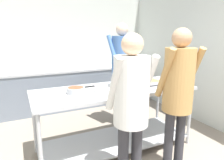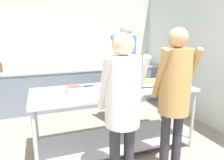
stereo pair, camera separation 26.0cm
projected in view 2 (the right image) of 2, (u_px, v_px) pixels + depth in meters
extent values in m
cube|color=silver|center=(78.00, 47.00, 4.78)|extent=(3.94, 0.06, 2.65)
cube|color=silver|center=(204.00, 51.00, 3.63)|extent=(0.06, 4.06, 2.65)
cube|color=slate|center=(82.00, 88.00, 4.64)|extent=(3.78, 0.62, 0.84)
cube|color=#ADAFB5|center=(81.00, 69.00, 4.54)|extent=(3.78, 0.65, 0.04)
cube|color=black|center=(104.00, 67.00, 4.72)|extent=(0.42, 0.44, 0.02)
cube|color=#ADAFB5|center=(115.00, 90.00, 2.74)|extent=(2.20, 0.84, 0.04)
cube|color=#ADAFB5|center=(114.00, 140.00, 2.91)|extent=(2.12, 0.76, 0.02)
cylinder|color=#ADAFB5|center=(36.00, 148.00, 2.15)|extent=(0.04, 0.04, 0.85)
cylinder|color=#ADAFB5|center=(192.00, 120.00, 2.85)|extent=(0.04, 0.04, 0.85)
cylinder|color=#ADAFB5|center=(36.00, 121.00, 2.82)|extent=(0.04, 0.04, 0.85)
cylinder|color=#ADAFB5|center=(162.00, 104.00, 3.53)|extent=(0.04, 0.04, 0.85)
cylinder|color=#ADAFB5|center=(74.00, 89.00, 2.55)|extent=(0.23, 0.23, 0.08)
cylinder|color=#B7472D|center=(74.00, 87.00, 2.55)|extent=(0.20, 0.20, 0.01)
cylinder|color=black|center=(88.00, 86.00, 2.61)|extent=(0.14, 0.02, 0.02)
cylinder|color=white|center=(102.00, 91.00, 2.60)|extent=(0.25, 0.25, 0.01)
cylinder|color=white|center=(102.00, 90.00, 2.59)|extent=(0.24, 0.24, 0.01)
cylinder|color=white|center=(102.00, 89.00, 2.59)|extent=(0.24, 0.24, 0.01)
cube|color=#ADAFB5|center=(124.00, 87.00, 2.77)|extent=(0.38, 0.26, 0.01)
cube|color=#387A38|center=(124.00, 86.00, 2.77)|extent=(0.35, 0.24, 0.04)
cube|color=#ADAFB5|center=(128.00, 88.00, 2.65)|extent=(0.38, 0.01, 0.05)
cube|color=#ADAFB5|center=(120.00, 84.00, 2.88)|extent=(0.38, 0.01, 0.05)
cube|color=#ADAFB5|center=(112.00, 87.00, 2.71)|extent=(0.01, 0.26, 0.05)
cube|color=#ADAFB5|center=(136.00, 85.00, 2.83)|extent=(0.01, 0.26, 0.05)
cube|color=#ADAFB5|center=(148.00, 84.00, 2.95)|extent=(0.37, 0.33, 0.01)
cube|color=gold|center=(148.00, 83.00, 2.95)|extent=(0.35, 0.31, 0.04)
cube|color=#ADAFB5|center=(154.00, 85.00, 2.80)|extent=(0.37, 0.01, 0.05)
cube|color=#ADAFB5|center=(143.00, 81.00, 3.09)|extent=(0.37, 0.01, 0.05)
cube|color=#ADAFB5|center=(137.00, 84.00, 2.89)|extent=(0.01, 0.33, 0.05)
cube|color=#ADAFB5|center=(159.00, 82.00, 3.01)|extent=(0.01, 0.33, 0.05)
cylinder|color=#2D2D33|center=(115.00, 159.00, 2.05)|extent=(0.11, 0.11, 0.74)
cylinder|color=#2D2D33|center=(129.00, 156.00, 2.09)|extent=(0.11, 0.11, 0.74)
cylinder|color=silver|center=(104.00, 85.00, 1.84)|extent=(0.08, 0.31, 0.56)
cylinder|color=silver|center=(140.00, 82.00, 1.95)|extent=(0.08, 0.31, 0.56)
cylinder|color=silver|center=(123.00, 91.00, 1.91)|extent=(0.35, 0.35, 0.68)
sphere|color=tan|center=(123.00, 44.00, 1.82)|extent=(0.21, 0.21, 0.21)
cylinder|color=#2D2D33|center=(165.00, 145.00, 2.28)|extent=(0.11, 0.11, 0.77)
cylinder|color=#2D2D33|center=(177.00, 143.00, 2.31)|extent=(0.11, 0.11, 0.77)
cylinder|color=tan|center=(160.00, 75.00, 2.09)|extent=(0.12, 0.33, 0.58)
cylinder|color=tan|center=(191.00, 73.00, 2.15)|extent=(0.12, 0.33, 0.58)
cylinder|color=tan|center=(175.00, 82.00, 2.14)|extent=(0.33, 0.33, 0.71)
sphere|color=tan|center=(178.00, 38.00, 2.04)|extent=(0.21, 0.21, 0.21)
cylinder|color=#2D2D33|center=(129.00, 102.00, 3.67)|extent=(0.11, 0.11, 0.83)
cylinder|color=#2D2D33|center=(122.00, 103.00, 3.59)|extent=(0.11, 0.11, 0.83)
cylinder|color=#4770B2|center=(134.00, 53.00, 3.54)|extent=(0.15, 0.35, 0.62)
cylinder|color=#4770B2|center=(117.00, 54.00, 3.33)|extent=(0.15, 0.35, 0.62)
cylinder|color=#4770B2|center=(126.00, 58.00, 3.45)|extent=(0.35, 0.35, 0.77)
sphere|color=beige|center=(126.00, 29.00, 3.35)|extent=(0.21, 0.21, 0.21)
cylinder|color=brown|center=(0.00, 68.00, 3.98)|extent=(0.08, 0.08, 0.17)
cone|color=brown|center=(0.00, 62.00, 3.96)|extent=(0.08, 0.08, 0.07)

